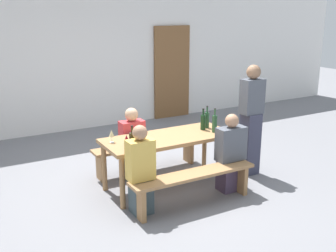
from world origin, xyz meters
TOP-DOWN VIEW (x-y plane):
  - ground_plane at (0.00, 0.00)m, footprint 24.00×24.00m
  - back_wall at (0.00, 3.54)m, footprint 14.00×0.20m
  - wooden_door at (2.01, 3.40)m, footprint 0.90×0.06m
  - tasting_table at (0.00, 0.00)m, footprint 1.84×0.76m
  - bench_near at (0.00, -0.68)m, footprint 1.74×0.30m
  - bench_far at (0.00, 0.68)m, footprint 1.74×0.30m
  - wine_bottle_0 at (0.68, -0.15)m, footprint 0.07×0.07m
  - wine_bottle_1 at (0.72, 0.09)m, footprint 0.07×0.07m
  - wine_bottle_2 at (0.61, 0.04)m, footprint 0.08×0.08m
  - wine_bottle_3 at (-0.68, -0.31)m, footprint 0.08×0.08m
  - wine_glass_0 at (-0.78, 0.13)m, footprint 0.07×0.07m
  - wine_glass_1 at (-0.69, -0.15)m, footprint 0.07×0.07m
  - wine_glass_2 at (-0.49, -0.28)m, footprint 0.08×0.08m
  - seated_guest_near_0 at (-0.68, -0.53)m, footprint 0.33×0.24m
  - seated_guest_near_1 at (0.69, -0.53)m, footprint 0.41×0.24m
  - seated_guest_far_0 at (-0.31, 0.53)m, footprint 0.36×0.24m
  - standing_host at (1.33, -0.18)m, footprint 0.34×0.24m

SIDE VIEW (x-z plane):
  - ground_plane at x=0.00m, z-range 0.00..0.00m
  - bench_near at x=0.00m, z-range 0.12..0.57m
  - bench_far at x=0.00m, z-range 0.12..0.57m
  - seated_guest_far_0 at x=-0.31m, z-range -0.03..1.06m
  - seated_guest_near_1 at x=0.69m, z-range -0.04..1.07m
  - seated_guest_near_0 at x=-0.68m, z-range -0.03..1.11m
  - tasting_table at x=0.00m, z-range 0.29..1.04m
  - standing_host at x=1.33m, z-range -0.01..1.67m
  - wine_glass_2 at x=-0.49m, z-range 0.78..0.93m
  - wine_glass_1 at x=-0.69m, z-range 0.78..0.95m
  - wine_bottle_2 at x=0.61m, z-range 0.71..1.03m
  - wine_glass_0 at x=-0.78m, z-range 0.79..0.96m
  - wine_bottle_3 at x=-0.68m, z-range 0.71..1.04m
  - wine_bottle_1 at x=0.72m, z-range 0.71..1.04m
  - wine_bottle_0 at x=0.68m, z-range 0.71..1.06m
  - wooden_door at x=2.01m, z-range 0.00..2.10m
  - back_wall at x=0.00m, z-range 0.00..3.20m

